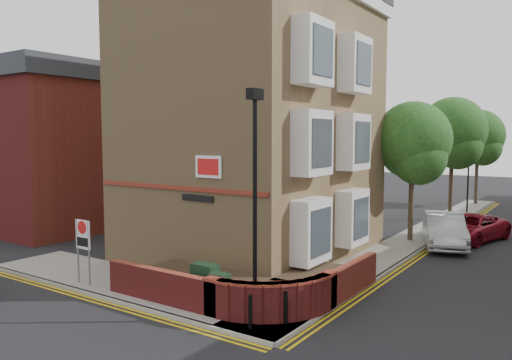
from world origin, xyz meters
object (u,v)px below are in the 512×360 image
object	(u,v)px
silver_car_near	(444,230)
utility_cabinet_large	(205,283)
lamppost	(255,202)
zone_sign	(83,240)

from	to	relation	value
silver_car_near	utility_cabinet_large	bearing A→B (deg)	-126.47
lamppost	utility_cabinet_large	size ratio (longest dim) A/B	5.25
lamppost	zone_sign	size ratio (longest dim) A/B	2.86
zone_sign	silver_car_near	size ratio (longest dim) A/B	0.46
utility_cabinet_large	zone_sign	bearing A→B (deg)	-170.31
lamppost	zone_sign	bearing A→B (deg)	-173.93
lamppost	zone_sign	world-z (taller)	lamppost
lamppost	silver_car_near	world-z (taller)	lamppost
zone_sign	silver_car_near	xyz separation A→B (m)	(8.60, 13.45, -0.85)
lamppost	utility_cabinet_large	world-z (taller)	lamppost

